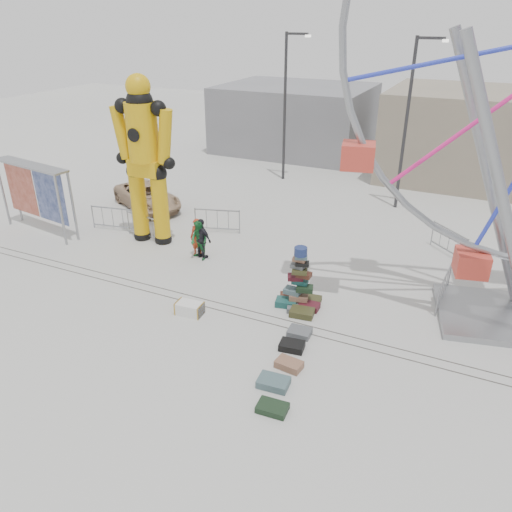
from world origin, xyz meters
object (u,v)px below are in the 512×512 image
at_px(pedestrian_red, 197,238).
at_px(pedestrian_black, 202,239).
at_px(steamer_trunk, 190,309).
at_px(barricade_dummy_c, 217,221).
at_px(barricade_dummy_a, 113,219).
at_px(suitcase_tower, 299,289).
at_px(barricade_dummy_b, 144,227).
at_px(lamp_post_right, 409,117).
at_px(crash_test_dummy, 145,155).
at_px(lamp_post_left, 286,101).
at_px(barricade_wheel_front, 444,288).
at_px(banner_scaffold, 33,182).
at_px(pedestrian_green, 199,241).
at_px(parked_suv, 147,196).
at_px(barricade_wheel_back, 449,242).

xyz_separation_m(pedestrian_red, pedestrian_black, (0.27, -0.08, 0.04)).
relative_size(steamer_trunk, pedestrian_red, 0.55).
bearing_deg(barricade_dummy_c, barricade_dummy_a, -175.17).
bearing_deg(pedestrian_red, suitcase_tower, -20.94).
height_order(barricade_dummy_b, pedestrian_red, pedestrian_red).
bearing_deg(lamp_post_right, barricade_dummy_c, -134.99).
distance_m(crash_test_dummy, barricade_dummy_a, 3.93).
xyz_separation_m(lamp_post_left, barricade_wheel_front, (10.18, -10.71, -3.93)).
distance_m(steamer_trunk, barricade_dummy_b, 6.61).
relative_size(lamp_post_right, banner_scaffold, 1.83).
bearing_deg(crash_test_dummy, barricade_dummy_c, 39.28).
distance_m(pedestrian_green, parked_suv, 6.64).
height_order(crash_test_dummy, steamer_trunk, crash_test_dummy).
bearing_deg(pedestrian_green, barricade_wheel_back, 49.58).
relative_size(pedestrian_red, parked_suv, 0.36).
height_order(lamp_post_right, pedestrian_black, lamp_post_right).
bearing_deg(barricade_dummy_b, pedestrian_green, -3.21).
distance_m(barricade_wheel_back, pedestrian_black, 9.96).
xyz_separation_m(suitcase_tower, pedestrian_red, (-5.04, 1.79, 0.19)).
height_order(pedestrian_green, parked_suv, pedestrian_green).
relative_size(crash_test_dummy, barricade_dummy_a, 3.54).
height_order(steamer_trunk, barricade_wheel_front, barricade_wheel_front).
bearing_deg(banner_scaffold, pedestrian_black, 13.99).
bearing_deg(barricade_dummy_a, pedestrian_red, -18.65).
relative_size(lamp_post_left, suitcase_tower, 3.71).
bearing_deg(crash_test_dummy, pedestrian_green, -17.81).
bearing_deg(barricade_wheel_back, suitcase_tower, -79.55).
distance_m(suitcase_tower, barricade_dummy_c, 6.95).
relative_size(lamp_post_right, steamer_trunk, 9.15).
bearing_deg(suitcase_tower, lamp_post_right, 74.40).
xyz_separation_m(barricade_wheel_back, parked_suv, (-14.28, -0.78, 0.06)).
xyz_separation_m(steamer_trunk, pedestrian_black, (-1.76, 3.77, 0.63)).
height_order(barricade_wheel_back, parked_suv, parked_suv).
bearing_deg(pedestrian_black, barricade_wheel_back, -137.89).
bearing_deg(lamp_post_right, pedestrian_black, -122.84).
distance_m(lamp_post_right, pedestrian_green, 11.70).
xyz_separation_m(barricade_dummy_b, parked_suv, (-2.20, 3.20, 0.06)).
height_order(suitcase_tower, parked_suv, suitcase_tower).
distance_m(steamer_trunk, barricade_dummy_c, 6.80).
distance_m(banner_scaffold, pedestrian_green, 8.01).
height_order(suitcase_tower, barricade_wheel_front, suitcase_tower).
bearing_deg(barricade_dummy_a, crash_test_dummy, -15.51).
bearing_deg(banner_scaffold, barricade_dummy_c, 33.27).
xyz_separation_m(barricade_dummy_b, barricade_dummy_c, (2.50, 1.98, 0.00)).
bearing_deg(barricade_dummy_c, barricade_wheel_front, -28.85).
distance_m(barricade_dummy_a, pedestrian_black, 5.18).
xyz_separation_m(crash_test_dummy, barricade_dummy_b, (-0.39, -0.01, -3.18)).
relative_size(lamp_post_left, barricade_wheel_back, 4.00).
relative_size(pedestrian_green, pedestrian_black, 0.96).
height_order(suitcase_tower, crash_test_dummy, crash_test_dummy).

